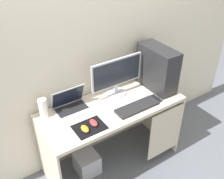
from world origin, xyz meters
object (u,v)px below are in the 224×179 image
keyboard (137,107)px  cell_phone (155,99)px  subwoofer (87,163)px  monitor (117,76)px  speaker (43,108)px  pc_tower (157,68)px  laptop (71,105)px  mouse_left (94,123)px  mouse_right (85,129)px

keyboard → cell_phone: 0.23m
keyboard → subwoofer: size_ratio=1.89×
monitor → speaker: size_ratio=3.02×
speaker → monitor: bearing=-4.3°
pc_tower → keyboard: pc_tower is taller
pc_tower → speaker: bearing=171.0°
monitor → pc_tower: bearing=-17.1°
laptop → mouse_left: bearing=-78.0°
keyboard → mouse_right: mouse_right is taller
keyboard → laptop: bearing=148.2°
subwoofer → mouse_right: bearing=-114.0°
monitor → laptop: size_ratio=1.72×
pc_tower → subwoofer: pc_tower is taller
subwoofer → pc_tower: bearing=-0.5°
pc_tower → laptop: 0.91m
subwoofer → mouse_left: bearing=-86.4°
monitor → keyboard: (0.02, -0.30, -0.19)m
cell_phone → laptop: bearing=157.8°
pc_tower → cell_phone: bearing=-131.1°
pc_tower → subwoofer: (-0.83, 0.01, -0.85)m
pc_tower → monitor: 0.41m
mouse_right → subwoofer: mouse_right is taller
laptop → cell_phone: size_ratio=2.43×
cell_phone → subwoofer: bearing=166.0°
speaker → subwoofer: bearing=-30.3°
monitor → mouse_right: (-0.52, -0.30, -0.18)m
laptop → cell_phone: (0.74, -0.30, -0.04)m
subwoofer → monitor: bearing=14.8°
keyboard → monitor: bearing=94.3°
mouse_right → subwoofer: bearing=66.0°
speaker → cell_phone: speaker is taller
monitor → cell_phone: (0.25, -0.29, -0.20)m
keyboard → subwoofer: keyboard is taller
keyboard → mouse_right: size_ratio=4.38×
laptop → subwoofer: size_ratio=1.42×
speaker → mouse_right: 0.42m
keyboard → subwoofer: bearing=157.9°
keyboard → mouse_right: (-0.54, -0.00, 0.01)m
pc_tower → cell_phone: size_ratio=3.34×
cell_phone → keyboard: bearing=-176.6°
speaker → mouse_left: bearing=-48.0°
subwoofer → laptop: bearing=111.8°
pc_tower → laptop: pc_tower is taller
mouse_left → mouse_right: size_ratio=1.00×
pc_tower → mouse_right: size_ratio=4.53×
speaker → mouse_right: size_ratio=1.87×
cell_phone → subwoofer: size_ratio=0.59×
pc_tower → keyboard: size_ratio=1.03×
monitor → mouse_left: 0.54m
keyboard → mouse_left: 0.45m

